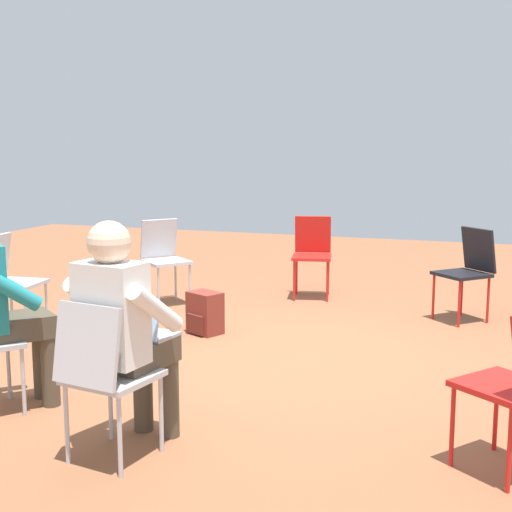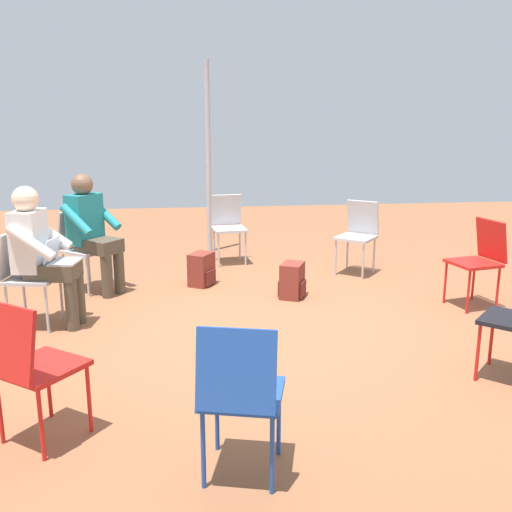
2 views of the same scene
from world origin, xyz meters
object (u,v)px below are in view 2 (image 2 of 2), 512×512
at_px(chair_southeast, 81,244).
at_px(backpack_by_empty_chair, 292,283).
at_px(chair_northeast, 30,362).
at_px(chair_southwest, 358,232).
at_px(chair_south, 228,223).
at_px(chair_west, 480,256).
at_px(person_with_laptop, 41,250).
at_px(chair_east, 24,272).
at_px(chair_north, 240,390).
at_px(person_in_teal, 92,227).
at_px(backpack_near_laptop_user, 201,271).

bearing_deg(chair_southeast, backpack_by_empty_chair, 112.96).
distance_m(chair_northeast, chair_southwest, 4.40).
bearing_deg(backpack_by_empty_chair, chair_southeast, -14.50).
height_order(chair_south, backpack_by_empty_chair, chair_south).
bearing_deg(chair_west, person_with_laptop, 78.77).
bearing_deg(chair_southeast, chair_west, 112.62).
bearing_deg(chair_southeast, chair_east, 21.84).
distance_m(chair_southeast, chair_north, 3.76).
height_order(chair_west, person_with_laptop, person_with_laptop).
bearing_deg(chair_southwest, chair_north, 104.61).
relative_size(chair_southwest, chair_south, 1.00).
relative_size(chair_east, chair_southwest, 1.00).
distance_m(chair_north, person_with_laptop, 2.83).
distance_m(chair_southwest, backpack_by_empty_chair, 1.32).
bearing_deg(chair_north, person_with_laptop, 136.43).
distance_m(chair_west, chair_east, 4.21).
xyz_separation_m(chair_southwest, person_with_laptop, (3.24, 1.41, 0.20)).
xyz_separation_m(chair_southeast, chair_east, (0.30, 1.08, 0.00)).
xyz_separation_m(chair_west, chair_northeast, (3.67, 2.01, 0.00)).
distance_m(chair_north, backpack_by_empty_chair, 3.07).
relative_size(person_in_teal, backpack_near_laptop_user, 3.44).
height_order(chair_southeast, chair_west, same).
distance_m(chair_northeast, backpack_by_empty_chair, 3.16).
relative_size(person_with_laptop, backpack_by_empty_chair, 3.44).
xyz_separation_m(chair_south, person_with_laptop, (1.76, 2.13, 0.20)).
xyz_separation_m(chair_north, chair_southwest, (-1.75, -3.81, 0.00)).
bearing_deg(chair_east, chair_north, 43.20).
height_order(person_in_teal, backpack_near_laptop_user, person_in_teal).
relative_size(chair_south, person_with_laptop, 0.69).
bearing_deg(chair_west, chair_southeast, 62.90).
distance_m(chair_north, backpack_near_laptop_user, 3.52).
distance_m(chair_northeast, backpack_near_laptop_user, 3.22).
relative_size(chair_southeast, chair_east, 1.00).
distance_m(chair_south, person_in_teal, 1.88).
distance_m(chair_north, chair_south, 4.54).
xyz_separation_m(chair_west, chair_east, (4.21, 0.05, 0.00)).
bearing_deg(chair_south, chair_southeast, 25.16).
bearing_deg(backpack_by_empty_chair, chair_north, 74.61).
xyz_separation_m(chair_southeast, chair_southwest, (-3.11, -0.30, 0.00)).
relative_size(chair_east, backpack_near_laptop_user, 2.36).
height_order(chair_northeast, chair_south, same).
xyz_separation_m(chair_east, person_with_laptop, (-0.17, 0.03, 0.20)).
relative_size(chair_east, chair_south, 1.00).
height_order(chair_north, person_with_laptop, person_with_laptop).
height_order(person_in_teal, backpack_by_empty_chair, person_in_teal).
xyz_separation_m(person_in_teal, backpack_near_laptop_user, (-1.12, -0.09, -0.54)).
height_order(chair_north, person_in_teal, person_in_teal).
height_order(chair_northeast, chair_southwest, same).
relative_size(chair_southeast, chair_northeast, 1.00).
bearing_deg(chair_west, chair_north, 121.79).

